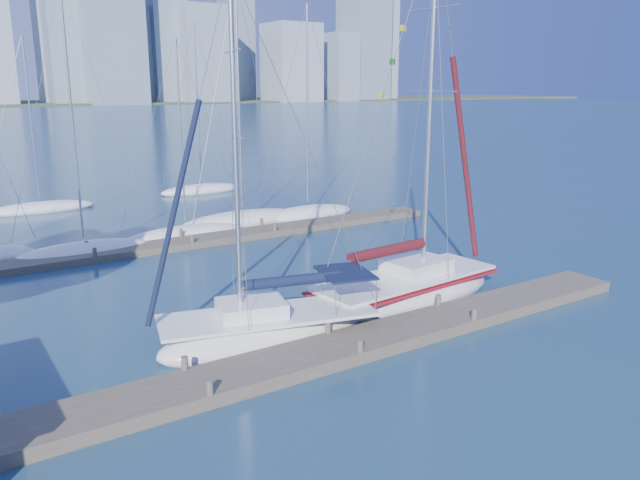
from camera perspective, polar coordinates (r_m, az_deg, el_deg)
ground at (r=20.45m, az=2.15°, el=-10.34°), size 700.00×700.00×0.00m
near_dock at (r=20.37m, az=2.16°, el=-9.83°), size 26.00×2.00×0.40m
far_dock at (r=34.70m, az=-10.54°, el=-0.02°), size 30.00×1.80×0.36m
sailboat_navy at (r=21.21m, az=-4.84°, el=-6.55°), size 8.20×4.40×12.36m
sailboat_maroon at (r=25.12m, az=7.87°, el=-3.03°), size 8.94×3.57×14.68m
bg_boat_1 at (r=33.82m, az=-20.73°, el=-0.91°), size 7.06×4.33×13.48m
bg_boat_2 at (r=36.29m, az=-12.15°, el=0.60°), size 7.27×3.49×11.19m
bg_boat_3 at (r=39.18m, az=-7.09°, el=1.88°), size 8.47×5.18×14.84m
bg_boat_4 at (r=40.95m, az=-1.11°, el=2.49°), size 7.12×3.93×13.63m
bg_boat_6 at (r=46.94m, az=-24.17°, el=2.68°), size 7.15×2.14×11.92m
bg_boat_7 at (r=51.41m, az=-10.79°, el=4.58°), size 6.99×2.97×13.62m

